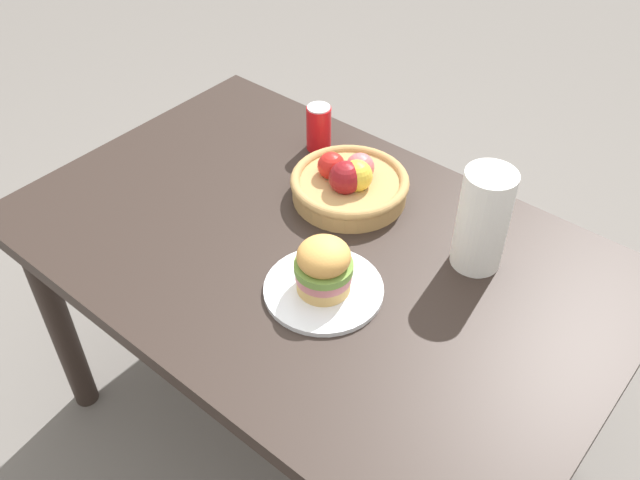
{
  "coord_description": "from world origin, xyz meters",
  "views": [
    {
      "loc": [
        0.76,
        -0.88,
        1.8
      ],
      "look_at": [
        0.04,
        -0.03,
        0.81
      ],
      "focal_mm": 38.63,
      "sensor_mm": 36.0,
      "label": 1
    }
  ],
  "objects_px": {
    "plate": "(324,289)",
    "sandwich": "(324,266)",
    "fruit_basket": "(349,183)",
    "paper_towel_roll": "(483,220)",
    "soda_can": "(319,128)"
  },
  "relations": [
    {
      "from": "fruit_basket",
      "to": "paper_towel_roll",
      "type": "height_order",
      "value": "paper_towel_roll"
    },
    {
      "from": "sandwich",
      "to": "soda_can",
      "type": "height_order",
      "value": "sandwich"
    },
    {
      "from": "paper_towel_roll",
      "to": "fruit_basket",
      "type": "bearing_deg",
      "value": 179.69
    },
    {
      "from": "sandwich",
      "to": "fruit_basket",
      "type": "relative_size",
      "value": 0.43
    },
    {
      "from": "soda_can",
      "to": "fruit_basket",
      "type": "bearing_deg",
      "value": -31.1
    },
    {
      "from": "plate",
      "to": "soda_can",
      "type": "distance_m",
      "value": 0.54
    },
    {
      "from": "fruit_basket",
      "to": "paper_towel_roll",
      "type": "relative_size",
      "value": 1.21
    },
    {
      "from": "plate",
      "to": "sandwich",
      "type": "relative_size",
      "value": 2.02
    },
    {
      "from": "plate",
      "to": "paper_towel_roll",
      "type": "relative_size",
      "value": 1.06
    },
    {
      "from": "plate",
      "to": "paper_towel_roll",
      "type": "bearing_deg",
      "value": 55.32
    },
    {
      "from": "sandwich",
      "to": "fruit_basket",
      "type": "bearing_deg",
      "value": 118.63
    },
    {
      "from": "plate",
      "to": "sandwich",
      "type": "bearing_deg",
      "value": -90.0
    },
    {
      "from": "sandwich",
      "to": "paper_towel_roll",
      "type": "bearing_deg",
      "value": 55.32
    },
    {
      "from": "fruit_basket",
      "to": "paper_towel_roll",
      "type": "distance_m",
      "value": 0.36
    },
    {
      "from": "soda_can",
      "to": "paper_towel_roll",
      "type": "distance_m",
      "value": 0.57
    }
  ]
}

